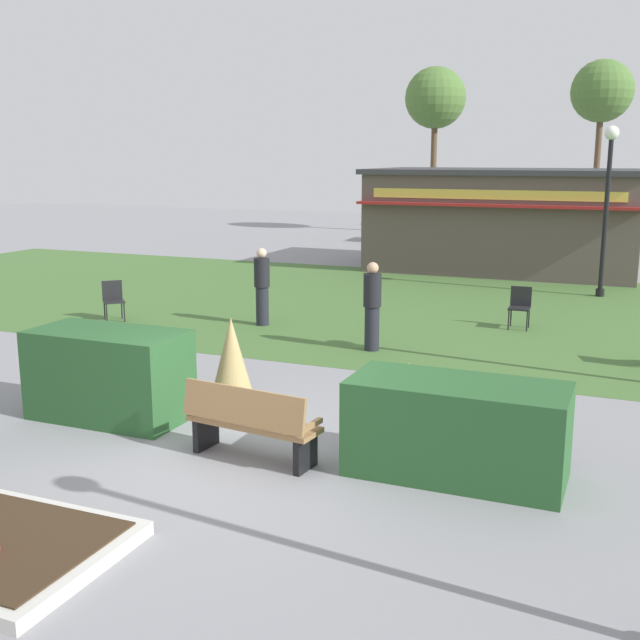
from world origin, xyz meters
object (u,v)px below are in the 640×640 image
cafe_chair_east (520,304)px  person_standing (372,306)px  parked_car_west_slot (421,227)px  tree_center_bg (602,93)px  cafe_chair_west (113,297)px  lamppost_far (608,191)px  person_strolling (262,286)px  park_bench (250,423)px  food_kiosk (505,219)px  parked_car_center_slot (544,231)px  tree_right_bg (435,99)px

cafe_chair_east → person_standing: person_standing is taller
parked_car_west_slot → tree_center_bg: (6.54, 6.36, 5.79)m
cafe_chair_west → parked_car_west_slot: parked_car_west_slot is taller
lamppost_far → person_strolling: size_ratio=2.59×
park_bench → tree_center_bg: 31.55m
park_bench → parked_car_west_slot: parked_car_west_slot is taller
cafe_chair_east → person_standing: bearing=-126.8°
park_bench → food_kiosk: size_ratio=0.21×
park_bench → lamppost_far: 14.14m
food_kiosk → parked_car_center_slot: food_kiosk is taller
cafe_chair_west → tree_center_bg: size_ratio=0.11×
food_kiosk → person_strolling: bearing=-107.5°
tree_right_bg → cafe_chair_west: bearing=-93.8°
tree_right_bg → parked_car_center_slot: bearing=-35.1°
park_bench → person_standing: (-0.42, 5.76, 0.38)m
food_kiosk → person_strolling: size_ratio=5.03×
person_strolling → tree_right_bg: 22.26m
parked_car_west_slot → tree_right_bg: size_ratio=0.56×
park_bench → person_standing: 5.79m
park_bench → cafe_chair_west: park_bench is taller
cafe_chair_west → cafe_chair_east: size_ratio=1.00×
cafe_chair_west → food_kiosk: bearing=60.0°
lamppost_far → parked_car_center_slot: 11.53m
cafe_chair_west → cafe_chair_east: bearing=17.5°
cafe_chair_west → parked_car_center_slot: 19.74m
lamppost_far → parked_car_west_slot: lamppost_far is taller
park_bench → parked_car_center_slot: (0.44, 24.56, 0.16)m
food_kiosk → cafe_chair_west: size_ratio=9.55×
tree_right_bg → lamppost_far: bearing=-60.5°
cafe_chair_east → tree_center_bg: tree_center_bg is taller
tree_center_bg → lamppost_far: bearing=-85.6°
cafe_chair_west → person_standing: size_ratio=0.53×
parked_car_center_slot → park_bench: bearing=-91.0°
tree_center_bg → person_strolling: bearing=-102.4°
food_kiosk → tree_center_bg: size_ratio=1.08×
parked_car_west_slot → tree_center_bg: size_ratio=0.54×
person_strolling → parked_car_center_slot: bearing=-141.9°
tree_right_bg → parked_car_west_slot: bearing=-81.7°
tree_right_bg → tree_center_bg: 7.51m
park_bench → cafe_chair_west: bearing=137.4°
lamppost_far → cafe_chair_east: size_ratio=4.92×
lamppost_far → parked_car_center_slot: size_ratio=1.01×
cafe_chair_east → person_strolling: size_ratio=0.53×
lamppost_far → cafe_chair_west: size_ratio=4.92×
cafe_chair_east → lamppost_far: bearing=73.8°
food_kiosk → person_strolling: (-3.38, -10.72, -0.76)m
lamppost_far → parked_car_center_slot: (-2.80, 10.98, -2.10)m
person_standing → tree_right_bg: size_ratio=0.22×
food_kiosk → tree_right_bg: 12.84m
parked_car_center_slot → tree_center_bg: (1.47, 6.36, 5.79)m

